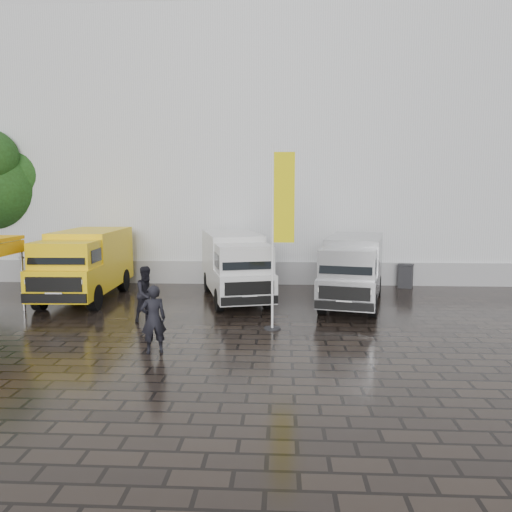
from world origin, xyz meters
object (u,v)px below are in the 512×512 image
Objects in this scene: flagpole at (279,227)px; person_front at (153,319)px; person_tent at (147,294)px; van_silver at (353,271)px; wheelie_bin at (406,276)px; van_yellow at (85,266)px; van_white at (235,267)px.

flagpole is 3.09× the size of person_front.
flagpole is 3.09× the size of person_tent.
van_silver is 4.39m from wheelie_bin.
van_silver is 5.45× the size of wheelie_bin.
person_front is at bearing -116.54° from person_tent.
person_front and person_tent have the same top height.
van_yellow is at bearing 91.74° from person_tent.
van_yellow is 3.20× the size of person_front.
van_silver is 4.75m from flagpole.
van_yellow is 5.44× the size of wheelie_bin.
van_white is 5.58× the size of wheelie_bin.
person_front is (-8.50, -9.24, 0.36)m from wheelie_bin.
person_front is at bearing -113.76° from wheelie_bin.
flagpole is 9.08m from wheelie_bin.
wheelie_bin is (7.05, 2.78, -0.73)m from van_white.
flagpole is at bearing -165.81° from person_front.
wheelie_bin is at bearing 11.74° from van_yellow.
van_silver is 1.04× the size of flagpole.
person_tent is at bearing -144.85° from van_silver.
van_white is at bearing -125.68° from person_front.
van_yellow is at bearing -147.54° from wheelie_bin.
van_white is 3.29× the size of person_tent.
van_yellow is 0.98× the size of van_white.
van_silver is at bearing -3.57° from van_yellow.
flagpole is 4.72m from person_tent.
flagpole is at bearing -82.36° from van_white.
van_white is 6.64m from person_front.
flagpole reaches higher than van_yellow.
person_front is at bearing -121.55° from van_silver.
van_yellow is 3.21× the size of person_tent.
person_tent is (-1.01, 3.10, -0.00)m from person_front.
wheelie_bin is 12.56m from person_front.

